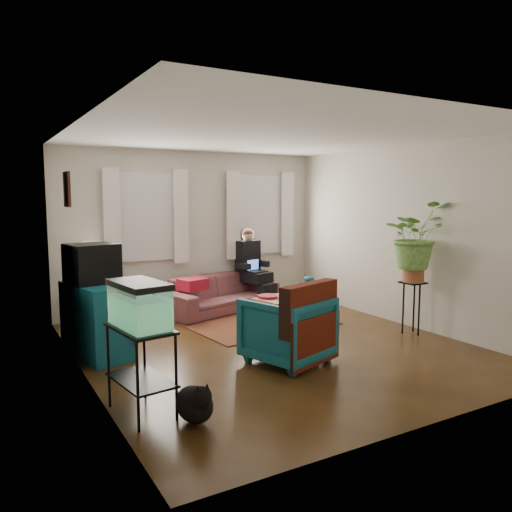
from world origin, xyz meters
TOP-DOWN VIEW (x-y plane):
  - floor at (0.00, 0.00)m, footprint 4.50×5.00m
  - ceiling at (0.00, 0.00)m, footprint 4.50×5.00m
  - wall_back at (0.00, 2.50)m, footprint 4.50×0.01m
  - wall_front at (0.00, -2.50)m, footprint 4.50×0.01m
  - wall_left at (-2.25, 0.00)m, footprint 0.01×5.00m
  - wall_right at (2.25, 0.00)m, footprint 0.01×5.00m
  - window_left at (-0.80, 2.48)m, footprint 1.08×0.04m
  - window_right at (1.25, 2.48)m, footprint 1.08×0.04m
  - curtains_left at (-0.80, 2.40)m, footprint 1.36×0.06m
  - curtains_right at (1.25, 2.40)m, footprint 1.36×0.06m
  - picture_frame at (-2.21, 0.85)m, footprint 0.04×0.32m
  - area_rug at (0.41, 1.11)m, footprint 2.15×1.79m
  - sofa at (0.28, 2.05)m, footprint 2.16×1.33m
  - seated_person at (0.98, 2.25)m, footprint 0.66×0.74m
  - side_table at (-1.65, 2.34)m, footprint 0.54×0.54m
  - table_lamp at (-1.65, 2.34)m, footprint 0.40×0.40m
  - dresser at (-1.99, 0.69)m, footprint 0.68×1.04m
  - crt_tv at (-1.99, 0.79)m, footprint 0.62×0.59m
  - aquarium_stand at (-2.00, -1.11)m, footprint 0.47×0.73m
  - aquarium at (-2.00, -1.11)m, footprint 0.43×0.67m
  - black_cat at (-1.67, -1.50)m, footprint 0.31×0.46m
  - armchair at (-0.17, -0.60)m, footprint 1.02×0.98m
  - serape_throw at (-0.07, -0.91)m, footprint 0.87×0.45m
  - coffee_table at (0.79, 0.86)m, footprint 1.08×0.75m
  - cup_a at (0.60, 0.72)m, footprint 0.13×0.13m
  - cup_b at (0.87, 0.71)m, footprint 0.11×0.11m
  - bowl at (1.03, 1.01)m, footprint 0.23×0.23m
  - snack_tray at (0.50, 0.92)m, footprint 0.37×0.37m
  - birdcage at (1.15, 0.81)m, footprint 0.19×0.19m
  - plant_stand at (1.97, -0.45)m, footprint 0.31×0.31m
  - potted_plant at (1.97, -0.45)m, footprint 0.83×0.73m

SIDE VIEW (x-z plane):
  - floor at x=0.00m, z-range -0.01..0.01m
  - area_rug at x=0.41m, z-range 0.00..0.01m
  - black_cat at x=-1.67m, z-range 0.00..0.38m
  - coffee_table at x=0.79m, z-range 0.00..0.41m
  - side_table at x=-1.65m, z-range 0.00..0.64m
  - plant_stand at x=1.97m, z-range 0.00..0.72m
  - aquarium_stand at x=-2.00m, z-range 0.00..0.77m
  - sofa at x=0.28m, z-range 0.00..0.79m
  - armchair at x=-0.17m, z-range 0.00..0.84m
  - snack_tray at x=0.50m, z-range 0.40..0.44m
  - bowl at x=1.03m, z-range 0.40..0.45m
  - dresser at x=-1.99m, z-range 0.00..0.86m
  - cup_b at x=0.87m, z-range 0.40..0.49m
  - cup_a at x=0.60m, z-range 0.40..0.49m
  - birdcage at x=1.15m, z-range 0.40..0.69m
  - serape_throw at x=-0.07m, z-range 0.25..0.94m
  - seated_person at x=0.98m, z-range 0.00..1.20m
  - table_lamp at x=-1.65m, z-range 0.62..1.20m
  - aquarium at x=-2.00m, z-range 0.77..1.17m
  - crt_tv at x=-1.99m, z-range 0.86..1.32m
  - potted_plant at x=1.97m, z-range 0.76..1.67m
  - wall_back at x=0.00m, z-range 0.00..2.60m
  - wall_front at x=0.00m, z-range 0.00..2.60m
  - wall_left at x=-2.25m, z-range 0.00..2.60m
  - wall_right at x=2.25m, z-range 0.00..2.60m
  - curtains_left at x=-0.80m, z-range 0.80..2.30m
  - curtains_right at x=1.25m, z-range 0.80..2.30m
  - window_left at x=-0.80m, z-range 0.86..2.24m
  - window_right at x=1.25m, z-range 0.86..2.24m
  - picture_frame at x=-2.21m, z-range 1.75..2.15m
  - ceiling at x=0.00m, z-range 2.60..2.60m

